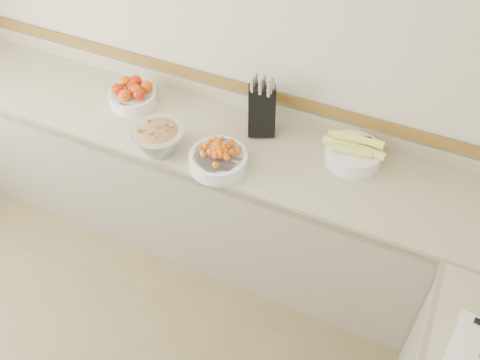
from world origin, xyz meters
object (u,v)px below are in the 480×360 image
at_px(knife_block, 262,109).
at_px(corn_bowl, 354,151).
at_px(cherry_tomato_bowl, 219,158).
at_px(rhubarb_bowl, 159,137).
at_px(tomato_bowl, 133,95).

distance_m(knife_block, corn_bowl, 0.55).
relative_size(cherry_tomato_bowl, rhubarb_bowl, 1.06).
xyz_separation_m(knife_block, tomato_bowl, (-0.79, -0.09, -0.09)).
distance_m(cherry_tomato_bowl, corn_bowl, 0.72).
height_order(cherry_tomato_bowl, rhubarb_bowl, cherry_tomato_bowl).
bearing_deg(tomato_bowl, knife_block, 6.55).
distance_m(knife_block, rhubarb_bowl, 0.58).
height_order(cherry_tomato_bowl, corn_bowl, corn_bowl).
height_order(tomato_bowl, corn_bowl, corn_bowl).
xyz_separation_m(knife_block, rhubarb_bowl, (-0.44, -0.38, -0.06)).
xyz_separation_m(tomato_bowl, rhubarb_bowl, (0.35, -0.29, 0.02)).
bearing_deg(tomato_bowl, rhubarb_bowl, -39.43).
bearing_deg(tomato_bowl, corn_bowl, 2.67).
height_order(knife_block, cherry_tomato_bowl, knife_block).
bearing_deg(rhubarb_bowl, cherry_tomato_bowl, 2.36).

